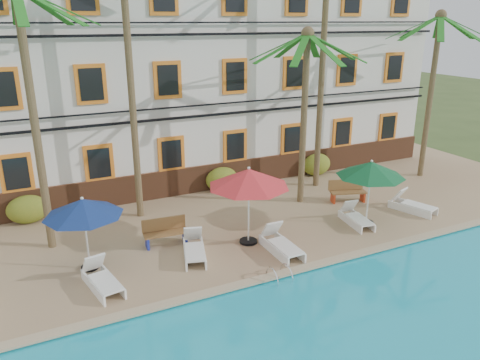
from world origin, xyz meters
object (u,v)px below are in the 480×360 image
umbrella_blue (83,208)px  umbrella_red (249,178)px  lounger_c (194,249)px  lounger_f (412,205)px  bench_right (348,191)px  umbrella_green (371,169)px  palm_b (128,52)px  bench_left (165,231)px  palm_e (433,72)px  lounger_b (102,279)px  lounger_e (356,217)px  palm_a (29,86)px  palm_c (305,92)px  lounger_d (281,244)px  palm_d (324,37)px  pool_ladder (279,277)px

umbrella_blue → umbrella_red: bearing=-6.3°
lounger_c → lounger_f: lounger_c is taller
umbrella_blue → bench_right: bearing=5.7°
umbrella_green → lounger_f: 3.09m
umbrella_green → palm_b: bearing=148.8°
umbrella_green → bench_left: 7.69m
palm_e → lounger_b: palm_e is taller
lounger_e → palm_b: bearing=148.3°
lounger_b → bench_left: (2.49, 1.90, 0.19)m
palm_a → umbrella_red: 7.35m
palm_c → lounger_e: bearing=-78.1°
lounger_c → lounger_f: (9.21, -0.25, -0.00)m
umbrella_red → lounger_d: (0.64, -1.10, -2.05)m
palm_d → pool_ladder: size_ratio=14.21×
palm_a → palm_e: (17.14, 0.17, -0.39)m
lounger_f → pool_ladder: 7.68m
palm_d → lounger_f: size_ratio=5.47×
palm_a → palm_c: size_ratio=1.19×
palm_c → lounger_d: bearing=-130.8°
lounger_e → lounger_f: size_ratio=0.92×
umbrella_green → bench_left: size_ratio=1.64×
umbrella_green → lounger_c: umbrella_green is taller
umbrella_green → lounger_b: size_ratio=1.30×
lounger_e → palm_c: bearing=101.9°
bench_right → lounger_c: bearing=-166.8°
umbrella_red → lounger_d: bearing=-59.7°
lounger_b → lounger_e: bearing=2.1°
lounger_f → pool_ladder: size_ratio=2.60×
lounger_d → lounger_f: lounger_d is taller
umbrella_green → lounger_d: umbrella_green is taller
lounger_d → bench_left: size_ratio=1.26×
palm_a → lounger_e: size_ratio=4.72×
lounger_f → palm_c: bearing=140.1°
umbrella_blue → palm_d: bearing=17.2°
palm_c → lounger_d: size_ratio=3.66×
palm_d → bench_right: bearing=-89.1°
palm_e → pool_ladder: 13.39m
palm_c → lounger_e: 5.26m
lounger_e → lounger_b: bearing=-177.9°
lounger_e → bench_right: size_ratio=1.14×
lounger_d → palm_d: bearing=45.8°
lounger_e → pool_ladder: (-4.56, -2.08, -0.26)m
lounger_c → lounger_e: (6.38, -0.26, -0.02)m
palm_b → palm_d: bearing=-0.5°
palm_b → palm_e: 13.85m
palm_c → lounger_d: palm_c is taller
lounger_d → pool_ladder: bearing=-122.1°
palm_b → lounger_c: 7.26m
bench_left → umbrella_green: bearing=-13.1°
umbrella_blue → pool_ladder: (5.01, -3.04, -2.02)m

